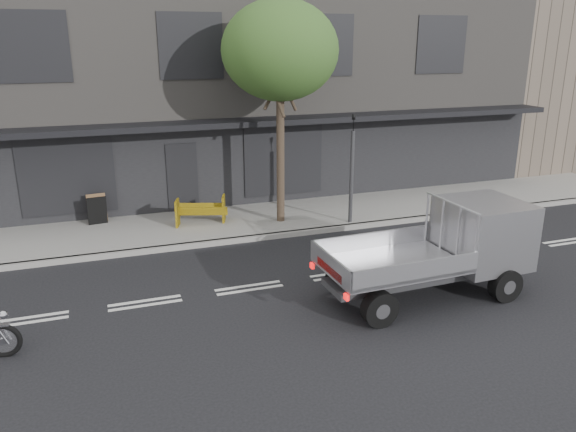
{
  "coord_description": "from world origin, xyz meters",
  "views": [
    {
      "loc": [
        -3.12,
        -11.74,
        5.66
      ],
      "look_at": [
        1.15,
        0.5,
        1.52
      ],
      "focal_mm": 35.0,
      "sensor_mm": 36.0,
      "label": 1
    }
  ],
  "objects_px": {
    "traffic_light_pole": "(352,175)",
    "construction_barrier": "(202,212)",
    "sandwich_board": "(97,211)",
    "street_tree": "(280,51)",
    "flatbed_ute": "(466,239)"
  },
  "relations": [
    {
      "from": "street_tree",
      "to": "traffic_light_pole",
      "type": "xyz_separation_m",
      "value": [
        2.0,
        -0.85,
        -3.63
      ]
    },
    {
      "from": "construction_barrier",
      "to": "sandwich_board",
      "type": "height_order",
      "value": "sandwich_board"
    },
    {
      "from": "street_tree",
      "to": "flatbed_ute",
      "type": "bearing_deg",
      "value": -66.85
    },
    {
      "from": "traffic_light_pole",
      "to": "construction_barrier",
      "type": "bearing_deg",
      "value": 165.4
    },
    {
      "from": "traffic_light_pole",
      "to": "flatbed_ute",
      "type": "relative_size",
      "value": 0.73
    },
    {
      "from": "street_tree",
      "to": "sandwich_board",
      "type": "height_order",
      "value": "street_tree"
    },
    {
      "from": "construction_barrier",
      "to": "street_tree",
      "type": "bearing_deg",
      "value": -7.09
    },
    {
      "from": "traffic_light_pole",
      "to": "construction_barrier",
      "type": "height_order",
      "value": "traffic_light_pole"
    },
    {
      "from": "construction_barrier",
      "to": "flatbed_ute",
      "type": "bearing_deg",
      "value": -51.43
    },
    {
      "from": "flatbed_ute",
      "to": "construction_barrier",
      "type": "distance_m",
      "value": 7.95
    },
    {
      "from": "street_tree",
      "to": "flatbed_ute",
      "type": "height_order",
      "value": "street_tree"
    },
    {
      "from": "traffic_light_pole",
      "to": "flatbed_ute",
      "type": "height_order",
      "value": "traffic_light_pole"
    },
    {
      "from": "traffic_light_pole",
      "to": "sandwich_board",
      "type": "bearing_deg",
      "value": 162.87
    },
    {
      "from": "traffic_light_pole",
      "to": "sandwich_board",
      "type": "distance_m",
      "value": 7.85
    },
    {
      "from": "traffic_light_pole",
      "to": "sandwich_board",
      "type": "relative_size",
      "value": 3.88
    }
  ]
}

